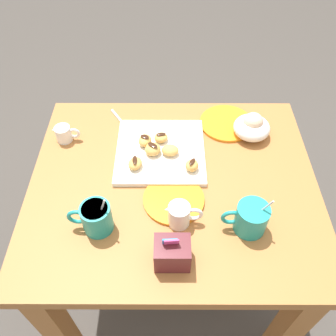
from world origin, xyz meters
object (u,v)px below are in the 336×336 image
beignet_5 (170,150)px  pastry_plate_square (160,151)px  dining_table (173,208)px  saucer_orange_left (173,199)px  chocolate_sauce_pitcher (64,133)px  beignet_0 (161,138)px  beignet_2 (153,149)px  ice_cream_bowl (252,127)px  coffee_mug_teal_right (96,217)px  beignet_1 (145,140)px  coffee_mug_teal_left (251,218)px  cream_pitcher_white (180,214)px  beignet_4 (192,166)px  saucer_orange_right (226,123)px  sugar_caddy (172,253)px  beignet_3 (135,164)px

beignet_5 → pastry_plate_square: bearing=-29.4°
dining_table → saucer_orange_left: bearing=87.6°
chocolate_sauce_pitcher → beignet_0: chocolate_sauce_pitcher is taller
chocolate_sauce_pitcher → beignet_2: 0.31m
ice_cream_bowl → coffee_mug_teal_right: bearing=37.7°
ice_cream_bowl → beignet_1: (0.36, 0.06, -0.01)m
chocolate_sauce_pitcher → coffee_mug_teal_right: bearing=114.6°
beignet_5 → coffee_mug_teal_left: bearing=129.1°
saucer_orange_left → dining_table: bearing=-92.4°
pastry_plate_square → cream_pitcher_white: size_ratio=2.71×
beignet_1 → beignet_5: (-0.08, 0.04, -0.00)m
pastry_plate_square → cream_pitcher_white: bearing=102.2°
beignet_4 → ice_cream_bowl: bearing=-141.0°
ice_cream_bowl → saucer_orange_right: bearing=-36.1°
coffee_mug_teal_right → cream_pitcher_white: size_ratio=1.31×
cream_pitcher_white → sugar_caddy: size_ratio=0.99×
dining_table → saucer_orange_right: (-0.19, -0.26, 0.15)m
saucer_orange_left → ice_cream_bowl: bearing=-134.1°
coffee_mug_teal_left → beignet_4: (0.15, -0.20, -0.02)m
coffee_mug_teal_right → ice_cream_bowl: (-0.47, -0.36, -0.01)m
dining_table → beignet_2: size_ratio=17.21×
beignet_0 → beignet_5: bearing=117.1°
coffee_mug_teal_left → beignet_1: size_ratio=2.57×
coffee_mug_teal_right → cream_pitcher_white: (-0.22, -0.02, -0.01)m
ice_cream_bowl → beignet_3: ice_cream_bowl is taller
beignet_2 → beignet_3: beignet_2 is taller
cream_pitcher_white → beignet_3: size_ratio=2.05×
beignet_5 → beignet_3: bearing=27.4°
coffee_mug_teal_right → beignet_2: coffee_mug_teal_right is taller
beignet_3 → beignet_4: bearing=176.9°
coffee_mug_teal_right → beignet_5: (-0.20, -0.26, -0.02)m
dining_table → beignet_2: 0.22m
beignet_0 → beignet_3: (0.08, 0.11, 0.00)m
cream_pitcher_white → sugar_caddy: sugar_caddy is taller
beignet_4 → coffee_mug_teal_left: bearing=126.7°
pastry_plate_square → beignet_1: 0.06m
coffee_mug_teal_left → cream_pitcher_white: size_ratio=1.29×
beignet_1 → beignet_2: 0.05m
sugar_caddy → beignet_1: size_ratio=2.03×
coffee_mug_teal_right → saucer_orange_right: (-0.40, -0.42, -0.04)m
beignet_3 → sugar_caddy: bearing=110.2°
beignet_3 → coffee_mug_teal_right: bearing=66.3°
sugar_caddy → chocolate_sauce_pitcher: bearing=-50.8°
beignet_3 → saucer_orange_right: bearing=-145.1°
pastry_plate_square → saucer_orange_left: bearing=101.5°
coffee_mug_teal_right → beignet_2: 0.30m
coffee_mug_teal_left → saucer_orange_right: coffee_mug_teal_left is taller
sugar_caddy → chocolate_sauce_pitcher: size_ratio=1.15×
beignet_0 → beignet_2: (0.03, 0.06, 0.00)m
pastry_plate_square → chocolate_sauce_pitcher: size_ratio=3.08×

